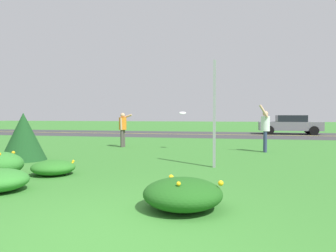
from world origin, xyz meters
TOP-DOWN VIEW (x-y plane):
  - ground_plane at (0.00, 9.99)m, footprint 120.00×120.00m
  - highway_strip at (0.00, 19.99)m, footprint 120.00×7.90m
  - highway_center_stripe at (0.00, 19.99)m, footprint 120.00×0.16m
  - daylily_clump_mid_center at (0.71, 1.23)m, footprint 1.23×1.23m
  - daylily_clump_front_right at (-2.80, 3.26)m, footprint 1.04×1.00m
  - sign_post_near_path at (0.92, 5.19)m, footprint 0.07×0.10m
  - evergreen_shrub_side at (-5.13, 5.26)m, footprint 1.41×1.41m
  - person_thrower_orange_shirt at (-3.52, 9.88)m, footprint 0.56×0.51m
  - person_catcher_white_shirt at (2.62, 9.24)m, footprint 0.43×0.50m
  - frisbee_white at (-0.69, 9.46)m, footprint 0.28×0.27m
  - car_gray_center_left at (5.53, 21.77)m, footprint 4.50×2.00m

SIDE VIEW (x-z plane):
  - ground_plane at x=0.00m, z-range 0.00..0.00m
  - highway_strip at x=0.00m, z-range 0.00..0.01m
  - highway_center_stripe at x=0.00m, z-range 0.01..0.01m
  - daylily_clump_front_right at x=-2.80m, z-range 0.00..0.36m
  - daylily_clump_mid_center at x=0.71m, z-range -0.01..0.48m
  - car_gray_center_left at x=5.53m, z-range 0.01..1.46m
  - evergreen_shrub_side at x=-5.13m, z-range 0.00..1.52m
  - person_thrower_orange_shirt at x=-3.52m, z-range 0.15..1.70m
  - person_catcher_white_shirt at x=2.62m, z-range 0.04..1.90m
  - sign_post_near_path at x=0.92m, z-range 0.00..2.95m
  - frisbee_white at x=-0.69m, z-range 1.48..1.60m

